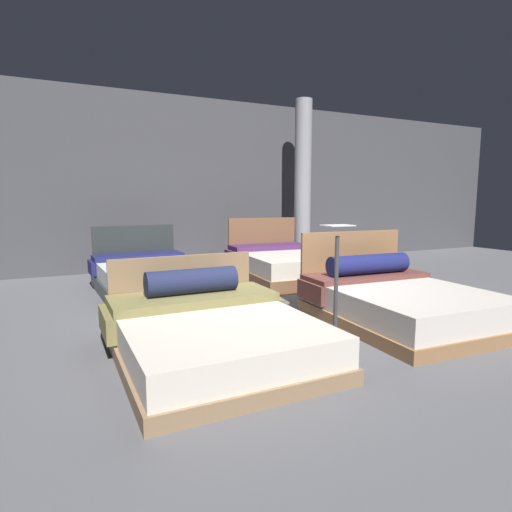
{
  "coord_description": "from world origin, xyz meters",
  "views": [
    {
      "loc": [
        -2.39,
        -4.52,
        1.41
      ],
      "look_at": [
        0.1,
        0.7,
        0.63
      ],
      "focal_mm": 29.26,
      "sensor_mm": 36.0,
      "label": 1
    }
  ],
  "objects_px": {
    "bed_0": "(211,331)",
    "bed_2": "(149,277)",
    "support_pillar": "(303,184)",
    "bed_1": "(398,301)",
    "bed_3": "(283,265)",
    "price_sign": "(336,299)"
  },
  "relations": [
    {
      "from": "price_sign",
      "to": "bed_1",
      "type": "bearing_deg",
      "value": 17.06
    },
    {
      "from": "support_pillar",
      "to": "bed_2",
      "type": "bearing_deg",
      "value": -159.85
    },
    {
      "from": "bed_3",
      "to": "support_pillar",
      "type": "bearing_deg",
      "value": 51.15
    },
    {
      "from": "bed_0",
      "to": "bed_2",
      "type": "height_order",
      "value": "bed_2"
    },
    {
      "from": "bed_1",
      "to": "bed_3",
      "type": "distance_m",
      "value": 2.81
    },
    {
      "from": "support_pillar",
      "to": "bed_3",
      "type": "bearing_deg",
      "value": -132.08
    },
    {
      "from": "bed_0",
      "to": "support_pillar",
      "type": "height_order",
      "value": "support_pillar"
    },
    {
      "from": "bed_0",
      "to": "bed_3",
      "type": "height_order",
      "value": "bed_3"
    },
    {
      "from": "bed_0",
      "to": "price_sign",
      "type": "distance_m",
      "value": 1.23
    },
    {
      "from": "bed_0",
      "to": "support_pillar",
      "type": "relative_size",
      "value": 0.58
    },
    {
      "from": "support_pillar",
      "to": "price_sign",
      "type": "bearing_deg",
      "value": -118.09
    },
    {
      "from": "bed_1",
      "to": "bed_2",
      "type": "xyz_separation_m",
      "value": [
        -2.29,
        2.86,
        -0.01
      ]
    },
    {
      "from": "bed_2",
      "to": "support_pillar",
      "type": "height_order",
      "value": "support_pillar"
    },
    {
      "from": "bed_1",
      "to": "support_pillar",
      "type": "xyz_separation_m",
      "value": [
        1.27,
        4.16,
        1.51
      ]
    },
    {
      "from": "bed_1",
      "to": "bed_3",
      "type": "height_order",
      "value": "bed_3"
    },
    {
      "from": "bed_2",
      "to": "price_sign",
      "type": "xyz_separation_m",
      "value": [
        1.15,
        -3.21,
        0.23
      ]
    },
    {
      "from": "support_pillar",
      "to": "bed_1",
      "type": "bearing_deg",
      "value": -106.91
    },
    {
      "from": "bed_0",
      "to": "bed_2",
      "type": "relative_size",
      "value": 0.92
    },
    {
      "from": "bed_2",
      "to": "price_sign",
      "type": "height_order",
      "value": "price_sign"
    },
    {
      "from": "bed_1",
      "to": "price_sign",
      "type": "height_order",
      "value": "price_sign"
    },
    {
      "from": "bed_1",
      "to": "bed_2",
      "type": "bearing_deg",
      "value": 131.36
    },
    {
      "from": "bed_0",
      "to": "bed_1",
      "type": "bearing_deg",
      "value": 1.57
    }
  ]
}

